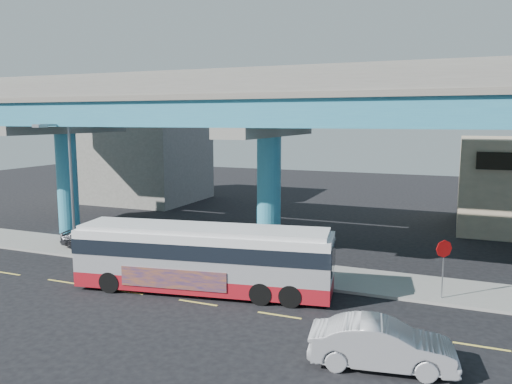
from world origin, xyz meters
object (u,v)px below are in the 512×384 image
at_px(transit_bus, 203,256).
at_px(street_lamp, 64,170).
at_px(parked_car, 93,237).
at_px(sedan, 382,344).
at_px(stop_sign, 444,256).

height_order(transit_bus, street_lamp, street_lamp).
bearing_deg(parked_car, street_lamp, 167.72).
height_order(sedan, parked_car, sedan).
bearing_deg(stop_sign, parked_car, 161.25).
height_order(parked_car, stop_sign, stop_sign).
bearing_deg(parked_car, transit_bus, -124.05).
bearing_deg(street_lamp, transit_bus, -11.77).
height_order(street_lamp, stop_sign, street_lamp).
height_order(parked_car, street_lamp, street_lamp).
bearing_deg(transit_bus, sedan, -35.25).
bearing_deg(street_lamp, sedan, -18.68).
distance_m(parked_car, street_lamp, 5.10).
height_order(transit_bus, sedan, transit_bus).
bearing_deg(stop_sign, sedan, -117.83).
bearing_deg(street_lamp, stop_sign, 2.01).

